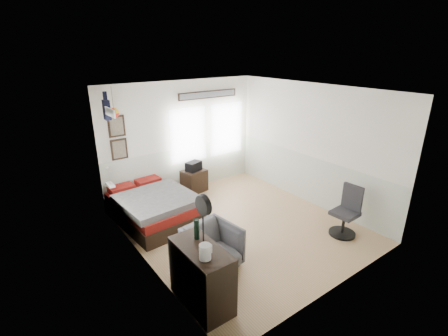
% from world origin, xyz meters
% --- Properties ---
extents(ground_plane, '(4.00, 4.50, 0.01)m').
position_xyz_m(ground_plane, '(0.00, 0.00, -0.01)').
color(ground_plane, '#AE7F53').
extents(room_shell, '(4.02, 4.52, 2.71)m').
position_xyz_m(room_shell, '(-0.08, 0.19, 1.61)').
color(room_shell, silver).
rests_on(room_shell, ground_plane).
extents(wall_decor, '(3.55, 1.32, 1.44)m').
position_xyz_m(wall_decor, '(-1.10, 1.96, 2.10)').
color(wall_decor, black).
rests_on(wall_decor, room_shell).
extents(bed, '(1.49, 2.00, 0.61)m').
position_xyz_m(bed, '(-1.30, 1.24, 0.30)').
color(bed, black).
rests_on(bed, ground_plane).
extents(dresser, '(0.48, 1.00, 0.90)m').
position_xyz_m(dresser, '(-1.74, -1.32, 0.45)').
color(dresser, black).
rests_on(dresser, ground_plane).
extents(armchair, '(0.86, 0.88, 0.72)m').
position_xyz_m(armchair, '(-1.17, -0.75, 0.36)').
color(armchair, '#5E5E60').
rests_on(armchair, ground_plane).
extents(nightstand, '(0.62, 0.53, 0.55)m').
position_xyz_m(nightstand, '(0.15, 2.00, 0.28)').
color(nightstand, black).
rests_on(nightstand, ground_plane).
extents(task_chair, '(0.49, 0.49, 0.99)m').
position_xyz_m(task_chair, '(1.45, -1.42, 0.40)').
color(task_chair, black).
rests_on(task_chair, ground_plane).
extents(kettle, '(0.18, 0.15, 0.20)m').
position_xyz_m(kettle, '(-1.82, -1.56, 1.00)').
color(kettle, silver).
rests_on(kettle, dresser).
extents(bottle, '(0.07, 0.07, 0.30)m').
position_xyz_m(bottle, '(-1.66, -1.11, 1.05)').
color(bottle, black).
rests_on(bottle, dresser).
extents(stand_fan, '(0.09, 0.29, 0.71)m').
position_xyz_m(stand_fan, '(-1.63, -1.24, 1.45)').
color(stand_fan, black).
rests_on(stand_fan, dresser).
extents(black_bag, '(0.43, 0.35, 0.22)m').
position_xyz_m(black_bag, '(0.15, 2.00, 0.66)').
color(black_bag, black).
rests_on(black_bag, nightstand).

